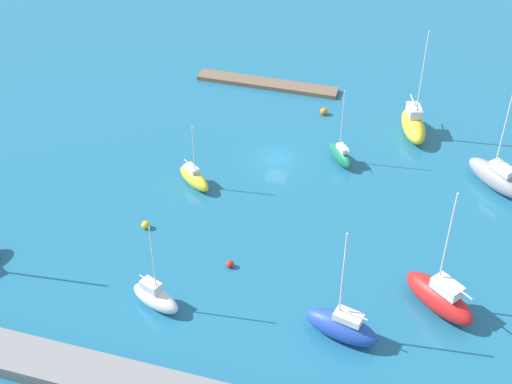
{
  "coord_description": "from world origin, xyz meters",
  "views": [
    {
      "loc": [
        -16.16,
        63.55,
        45.43
      ],
      "look_at": [
        0.0,
        8.53,
        1.5
      ],
      "focal_mm": 49.44,
      "sensor_mm": 36.0,
      "label": 1
    }
  ],
  "objects_px": {
    "sailboat_gray_off_beacon": "(496,177)",
    "mooring_buoy_orange": "(324,111)",
    "sailboat_yellow_inner_mooring": "(413,124)",
    "sailboat_white_lone_north": "(155,297)",
    "pier_dock": "(267,84)",
    "sailboat_green_along_channel": "(340,155)",
    "sailboat_red_near_pier": "(439,297)",
    "sailboat_yellow_by_breakwater": "(194,178)",
    "mooring_buoy_red": "(230,264)",
    "mooring_buoy_yellow": "(145,225)",
    "sailboat_blue_east_end": "(342,326)"
  },
  "relations": [
    {
      "from": "sailboat_gray_off_beacon",
      "to": "mooring_buoy_orange",
      "type": "distance_m",
      "value": 22.66
    },
    {
      "from": "sailboat_yellow_inner_mooring",
      "to": "sailboat_white_lone_north",
      "type": "bearing_deg",
      "value": -46.31
    },
    {
      "from": "pier_dock",
      "to": "sailboat_green_along_channel",
      "type": "distance_m",
      "value": 19.37
    },
    {
      "from": "sailboat_yellow_inner_mooring",
      "to": "sailboat_red_near_pier",
      "type": "relative_size",
      "value": 1.07
    },
    {
      "from": "sailboat_green_along_channel",
      "to": "sailboat_yellow_by_breakwater",
      "type": "relative_size",
      "value": 1.2
    },
    {
      "from": "sailboat_yellow_by_breakwater",
      "to": "mooring_buoy_orange",
      "type": "relative_size",
      "value": 8.46
    },
    {
      "from": "sailboat_white_lone_north",
      "to": "sailboat_red_near_pier",
      "type": "height_order",
      "value": "sailboat_red_near_pier"
    },
    {
      "from": "mooring_buoy_red",
      "to": "sailboat_green_along_channel",
      "type": "bearing_deg",
      "value": -108.52
    },
    {
      "from": "pier_dock",
      "to": "sailboat_yellow_inner_mooring",
      "type": "height_order",
      "value": "sailboat_yellow_inner_mooring"
    },
    {
      "from": "sailboat_red_near_pier",
      "to": "mooring_buoy_yellow",
      "type": "relative_size",
      "value": 15.09
    },
    {
      "from": "sailboat_yellow_inner_mooring",
      "to": "sailboat_yellow_by_breakwater",
      "type": "height_order",
      "value": "sailboat_yellow_inner_mooring"
    },
    {
      "from": "mooring_buoy_orange",
      "to": "mooring_buoy_yellow",
      "type": "xyz_separation_m",
      "value": [
        12.45,
        26.32,
        -0.03
      ]
    },
    {
      "from": "mooring_buoy_yellow",
      "to": "sailboat_gray_off_beacon",
      "type": "bearing_deg",
      "value": -152.98
    },
    {
      "from": "sailboat_yellow_inner_mooring",
      "to": "sailboat_gray_off_beacon",
      "type": "height_order",
      "value": "sailboat_yellow_inner_mooring"
    },
    {
      "from": "sailboat_green_along_channel",
      "to": "sailboat_yellow_by_breakwater",
      "type": "bearing_deg",
      "value": 83.75
    },
    {
      "from": "sailboat_blue_east_end",
      "to": "sailboat_red_near_pier",
      "type": "bearing_deg",
      "value": -130.54
    },
    {
      "from": "sailboat_green_along_channel",
      "to": "sailboat_blue_east_end",
      "type": "xyz_separation_m",
      "value": [
        -4.93,
        25.05,
        0.27
      ]
    },
    {
      "from": "mooring_buoy_orange",
      "to": "sailboat_gray_off_beacon",
      "type": "bearing_deg",
      "value": 155.21
    },
    {
      "from": "pier_dock",
      "to": "sailboat_yellow_by_breakwater",
      "type": "bearing_deg",
      "value": 86.19
    },
    {
      "from": "sailboat_green_along_channel",
      "to": "sailboat_white_lone_north",
      "type": "bearing_deg",
      "value": 119.02
    },
    {
      "from": "sailboat_red_near_pier",
      "to": "mooring_buoy_yellow",
      "type": "xyz_separation_m",
      "value": [
        28.73,
        -2.83,
        -1.04
      ]
    },
    {
      "from": "mooring_buoy_yellow",
      "to": "sailboat_blue_east_end",
      "type": "bearing_deg",
      "value": 158.58
    },
    {
      "from": "sailboat_yellow_inner_mooring",
      "to": "sailboat_green_along_channel",
      "type": "height_order",
      "value": "sailboat_yellow_inner_mooring"
    },
    {
      "from": "sailboat_red_near_pier",
      "to": "mooring_buoy_orange",
      "type": "xyz_separation_m",
      "value": [
        16.28,
        -29.15,
        -1.01
      ]
    },
    {
      "from": "sailboat_gray_off_beacon",
      "to": "mooring_buoy_red",
      "type": "height_order",
      "value": "sailboat_gray_off_beacon"
    },
    {
      "from": "sailboat_white_lone_north",
      "to": "mooring_buoy_yellow",
      "type": "distance_m",
      "value": 10.74
    },
    {
      "from": "sailboat_green_along_channel",
      "to": "mooring_buoy_orange",
      "type": "distance_m",
      "value": 10.39
    },
    {
      "from": "pier_dock",
      "to": "mooring_buoy_yellow",
      "type": "distance_m",
      "value": 31.61
    },
    {
      "from": "sailboat_green_along_channel",
      "to": "sailboat_gray_off_beacon",
      "type": "xyz_separation_m",
      "value": [
        -16.66,
        -0.13,
        0.31
      ]
    },
    {
      "from": "sailboat_yellow_by_breakwater",
      "to": "pier_dock",
      "type": "bearing_deg",
      "value": 122.3
    },
    {
      "from": "sailboat_white_lone_north",
      "to": "mooring_buoy_orange",
      "type": "bearing_deg",
      "value": 98.62
    },
    {
      "from": "sailboat_gray_off_beacon",
      "to": "mooring_buoy_yellow",
      "type": "height_order",
      "value": "sailboat_gray_off_beacon"
    },
    {
      "from": "sailboat_green_along_channel",
      "to": "mooring_buoy_yellow",
      "type": "distance_m",
      "value": 23.37
    },
    {
      "from": "sailboat_green_along_channel",
      "to": "mooring_buoy_red",
      "type": "relative_size",
      "value": 12.53
    },
    {
      "from": "sailboat_yellow_by_breakwater",
      "to": "mooring_buoy_orange",
      "type": "bearing_deg",
      "value": 96.76
    },
    {
      "from": "sailboat_red_near_pier",
      "to": "sailboat_blue_east_end",
      "type": "relative_size",
      "value": 1.11
    },
    {
      "from": "mooring_buoy_yellow",
      "to": "sailboat_yellow_inner_mooring",
      "type": "bearing_deg",
      "value": -133.54
    },
    {
      "from": "sailboat_red_near_pier",
      "to": "sailboat_gray_off_beacon",
      "type": "distance_m",
      "value": 20.12
    },
    {
      "from": "pier_dock",
      "to": "sailboat_red_near_pier",
      "type": "distance_m",
      "value": 42.39
    },
    {
      "from": "pier_dock",
      "to": "sailboat_white_lone_north",
      "type": "xyz_separation_m",
      "value": [
        -1.35,
        40.82,
        0.78
      ]
    },
    {
      "from": "pier_dock",
      "to": "sailboat_white_lone_north",
      "type": "height_order",
      "value": "sailboat_white_lone_north"
    },
    {
      "from": "sailboat_yellow_by_breakwater",
      "to": "mooring_buoy_red",
      "type": "distance_m",
      "value": 13.35
    },
    {
      "from": "sailboat_green_along_channel",
      "to": "sailboat_blue_east_end",
      "type": "bearing_deg",
      "value": 153.46
    },
    {
      "from": "sailboat_blue_east_end",
      "to": "mooring_buoy_orange",
      "type": "distance_m",
      "value": 35.78
    },
    {
      "from": "mooring_buoy_red",
      "to": "mooring_buoy_yellow",
      "type": "bearing_deg",
      "value": -16.68
    },
    {
      "from": "sailboat_green_along_channel",
      "to": "sailboat_yellow_by_breakwater",
      "type": "distance_m",
      "value": 16.6
    },
    {
      "from": "sailboat_gray_off_beacon",
      "to": "mooring_buoy_yellow",
      "type": "relative_size",
      "value": 13.34
    },
    {
      "from": "sailboat_white_lone_north",
      "to": "mooring_buoy_orange",
      "type": "xyz_separation_m",
      "value": [
        -7.36,
        -35.75,
        -0.62
      ]
    },
    {
      "from": "sailboat_blue_east_end",
      "to": "sailboat_gray_off_beacon",
      "type": "relative_size",
      "value": 1.02
    },
    {
      "from": "sailboat_blue_east_end",
      "to": "sailboat_yellow_inner_mooring",
      "type": "bearing_deg",
      "value": -80.83
    }
  ]
}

